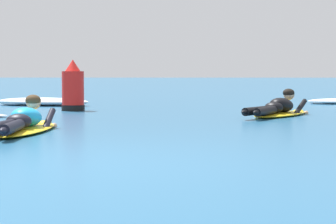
{
  "coord_description": "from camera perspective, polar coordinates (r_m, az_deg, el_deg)",
  "views": [
    {
      "loc": [
        1.29,
        -6.17,
        0.84
      ],
      "look_at": [
        0.97,
        5.09,
        0.16
      ],
      "focal_mm": 74.92,
      "sensor_mm": 36.0,
      "label": 1
    }
  ],
  "objects": [
    {
      "name": "whitewater_mid_right",
      "position": [
        16.78,
        -10.14,
        0.82
      ],
      "size": [
        2.46,
        1.44,
        0.19
      ],
      "color": "white",
      "rests_on": "ground"
    },
    {
      "name": "surfer_far",
      "position": [
        12.82,
        8.97,
        0.26
      ],
      "size": [
        1.57,
        2.35,
        0.55
      ],
      "color": "yellow",
      "rests_on": "ground"
    },
    {
      "name": "channel_marker_buoy",
      "position": [
        14.55,
        -7.74,
        1.77
      ],
      "size": [
        0.48,
        0.48,
        1.05
      ],
      "color": "red",
      "rests_on": "ground"
    },
    {
      "name": "ground_plane",
      "position": [
        16.24,
        -2.93,
        0.47
      ],
      "size": [
        120.0,
        120.0,
        0.0
      ],
      "primitive_type": "plane",
      "color": "#235B84"
    },
    {
      "name": "surfer_near",
      "position": [
        9.6,
        -11.66,
        -0.87
      ],
      "size": [
        0.66,
        2.71,
        0.55
      ],
      "color": "yellow",
      "rests_on": "ground"
    }
  ]
}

